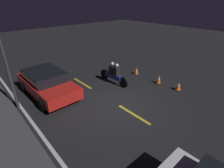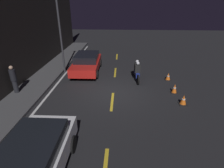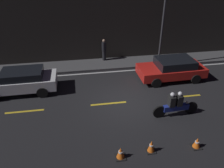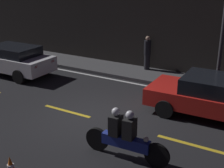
{
  "view_description": "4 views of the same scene",
  "coord_description": "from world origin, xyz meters",
  "views": [
    {
      "loc": [
        -5.45,
        5.29,
        5.01
      ],
      "look_at": [
        0.99,
        -0.37,
        0.77
      ],
      "focal_mm": 28.0,
      "sensor_mm": 36.0,
      "label": 1
    },
    {
      "loc": [
        -9.41,
        -0.45,
        4.97
      ],
      "look_at": [
        -0.27,
        0.05,
        0.73
      ],
      "focal_mm": 28.0,
      "sensor_mm": 36.0,
      "label": 2
    },
    {
      "loc": [
        -2.43,
        -9.91,
        7.02
      ],
      "look_at": [
        -0.75,
        0.35,
        1.04
      ],
      "focal_mm": 35.0,
      "sensor_mm": 36.0,
      "label": 3
    },
    {
      "loc": [
        5.55,
        -7.96,
        4.7
      ],
      "look_at": [
        0.65,
        0.37,
        1.22
      ],
      "focal_mm": 50.0,
      "sensor_mm": 36.0,
      "label": 4
    }
  ],
  "objects": [
    {
      "name": "lane_dash_e",
      "position": [
        8.0,
        0.0,
        0.0
      ],
      "size": [
        2.0,
        0.14,
        0.01
      ],
      "color": "gold",
      "rests_on": "ground"
    },
    {
      "name": "taxi_red",
      "position": [
        3.56,
        2.24,
        0.75
      ],
      "size": [
        4.34,
        2.12,
        1.41
      ],
      "rotation": [
        0.0,
        0.0,
        3.17
      ],
      "color": "red",
      "rests_on": "ground"
    },
    {
      "name": "traffic_cone_far",
      "position": [
        2.22,
        -3.8,
        0.24
      ],
      "size": [
        0.41,
        0.41,
        0.5
      ],
      "color": "black",
      "rests_on": "ground"
    },
    {
      "name": "traffic_cone_mid",
      "position": [
        0.23,
        -3.71,
        0.28
      ],
      "size": [
        0.38,
        0.38,
        0.58
      ],
      "color": "black",
      "rests_on": "ground"
    },
    {
      "name": "raised_curb",
      "position": [
        0.0,
        5.09,
        0.07
      ],
      "size": [
        28.0,
        1.94,
        0.15
      ],
      "color": "#424244",
      "rests_on": "ground"
    },
    {
      "name": "pedestrian",
      "position": [
        -0.49,
        5.72,
        0.99
      ],
      "size": [
        0.34,
        0.34,
        1.66
      ],
      "color": "black",
      "rests_on": "raised_curb"
    },
    {
      "name": "ground_plane",
      "position": [
        0.0,
        0.0,
        0.0
      ],
      "size": [
        56.0,
        56.0,
        0.0
      ],
      "primitive_type": "plane",
      "color": "black"
    },
    {
      "name": "lane_dash_d",
      "position": [
        3.5,
        0.0,
        0.0
      ],
      "size": [
        2.0,
        0.14,
        0.01
      ],
      "color": "gold",
      "rests_on": "ground"
    },
    {
      "name": "traffic_cone_near",
      "position": [
        -1.09,
        -3.84,
        0.26
      ],
      "size": [
        0.43,
        0.43,
        0.54
      ],
      "color": "black",
      "rests_on": "ground"
    },
    {
      "name": "sedan_white",
      "position": [
        -5.95,
        2.09,
        0.76
      ],
      "size": [
        4.26,
        1.91,
        1.41
      ],
      "rotation": [
        0.0,
        0.0,
        3.15
      ],
      "color": "silver",
      "rests_on": "ground"
    },
    {
      "name": "lane_solid_kerb",
      "position": [
        0.0,
        3.86,
        0.0
      ],
      "size": [
        25.2,
        0.14,
        0.01
      ],
      "color": "silver",
      "rests_on": "ground"
    },
    {
      "name": "street_lamp",
      "position": [
        3.28,
        3.96,
        3.24
      ],
      "size": [
        0.28,
        0.28,
        5.76
      ],
      "color": "#333338",
      "rests_on": "ground"
    },
    {
      "name": "motorcycle",
      "position": [
        2.16,
        -1.57,
        0.66
      ],
      "size": [
        2.43,
        0.39,
        1.41
      ],
      "rotation": [
        0.0,
        0.0,
        0.04
      ],
      "color": "black",
      "rests_on": "ground"
    },
    {
      "name": "lane_dash_c",
      "position": [
        -1.0,
        0.0,
        0.0
      ],
      "size": [
        2.0,
        0.14,
        0.01
      ],
      "color": "gold",
      "rests_on": "ground"
    }
  ]
}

